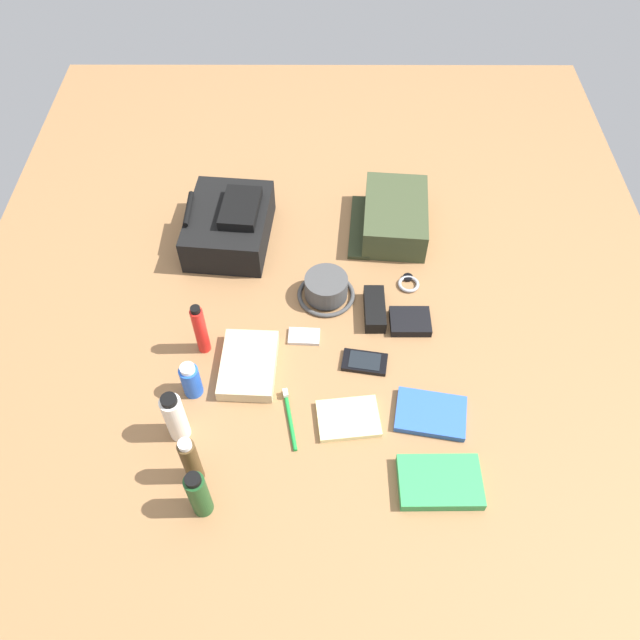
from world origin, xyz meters
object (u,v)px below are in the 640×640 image
notepad (347,419)px  toiletry_pouch (393,217)px  cell_phone (364,362)px  media_player (303,336)px  travel_guidebook (430,414)px  backpack (229,224)px  cologne_bottle (190,461)px  sunscreen_spray (199,330)px  deodorant_spray (190,380)px  paperback_novel (439,482)px  wristwatch (408,283)px  toothpaste_tube (174,417)px  folded_towel (248,365)px  toothbrush (288,415)px  wallet (409,321)px  sunglasses_case (374,309)px  shampoo_bottle (197,494)px  bucket_hat (325,289)px

notepad → toiletry_pouch: bearing=-19.4°
cell_phone → media_player: 0.18m
travel_guidebook → backpack: bearing=41.7°
travel_guidebook → cologne_bottle: bearing=105.9°
cologne_bottle → sunscreen_spray: 0.36m
backpack → deodorant_spray: (-0.54, 0.05, -0.01)m
paperback_novel → wristwatch: paperback_novel is taller
toothpaste_tube → folded_towel: bearing=-39.6°
backpack → cell_phone: backpack is taller
backpack → toothbrush: bearing=-162.3°
paperback_novel → media_player: bearing=37.3°
media_player → wallet: wallet is taller
backpack → sunglasses_case: 0.51m
toothpaste_tube → cologne_bottle: bearing=-155.2°
sunscreen_spray → cell_phone: size_ratio=1.38×
wristwatch → sunglasses_case: bearing=135.8°
shampoo_bottle → sunscreen_spray: 0.44m
deodorant_spray → cell_phone: (0.09, -0.44, -0.05)m
wristwatch → folded_towel: size_ratio=0.36×
notepad → folded_towel: 0.30m
sunscreen_spray → paperback_novel: size_ratio=0.90×
paperback_novel → sunglasses_case: size_ratio=1.36×
wristwatch → wallet: 0.14m
sunscreen_spray → toiletry_pouch: bearing=-49.3°
travel_guidebook → wristwatch: 0.43m
sunglasses_case → wallet: bearing=-111.0°
bucket_hat → sunglasses_case: bearing=-115.4°
shampoo_bottle → sunglasses_case: shampoo_bottle is taller
paperback_novel → travel_guidebook: 0.18m
notepad → wristwatch: bearing=-29.1°
toothpaste_tube → folded_towel: (0.18, -0.15, -0.06)m
folded_towel → sunglasses_case: sunglasses_case is taller
backpack → toothbrush: backpack is taller
travel_guidebook → sunglasses_case: 0.34m
shampoo_bottle → deodorant_spray: size_ratio=1.46×
paperback_novel → cell_phone: size_ratio=1.52×
sunglasses_case → deodorant_spray: bearing=118.2°
wallet → bucket_hat: bearing=66.1°
cologne_bottle → wristwatch: bearing=-42.6°
cell_phone → wristwatch: cell_phone is taller
deodorant_spray → sunglasses_case: size_ratio=0.78×
deodorant_spray → folded_towel: deodorant_spray is taller
backpack → paperback_novel: (-0.79, -0.55, -0.05)m
media_player → wristwatch: size_ratio=1.22×
media_player → folded_towel: folded_towel is taller
toothpaste_tube → wallet: toothpaste_tube is taller
sunglasses_case → toothbrush: bearing=145.2°
travel_guidebook → cell_phone: travel_guidebook is taller
deodorant_spray → notepad: (-0.08, -0.39, -0.04)m
bucket_hat → deodorant_spray: bearing=133.1°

